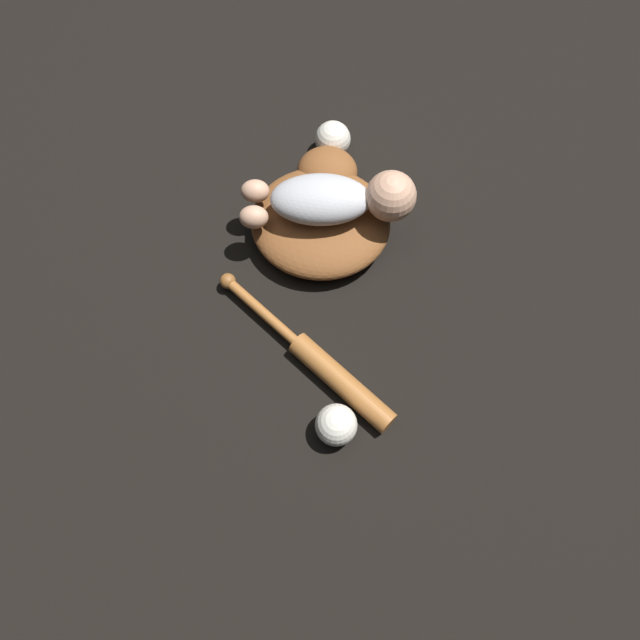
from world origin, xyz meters
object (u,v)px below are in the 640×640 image
at_px(baseball_glove, 322,213).
at_px(baseball_spare, 333,139).
at_px(baby_figure, 339,199).
at_px(baseball_bat, 323,366).
at_px(baseball, 336,425).

relative_size(baseball_glove, baseball_spare, 4.78).
xyz_separation_m(baby_figure, baseball_bat, (-0.11, -0.29, -0.10)).
bearing_deg(baseball, baseball_spare, 74.55).
relative_size(baby_figure, baseball_bat, 0.88).
bearing_deg(baseball_glove, baseball_bat, -105.07).
bearing_deg(baby_figure, baseball, -106.49).
bearing_deg(baby_figure, baseball_spare, 76.60).
height_order(baseball_glove, baseball_spare, baseball_glove).
height_order(baseball_glove, baseball, baseball_glove).
bearing_deg(baby_figure, baseball_bat, -111.08).
relative_size(baseball_bat, baseball_spare, 4.96).
bearing_deg(baseball, baseball_bat, 85.51).
relative_size(baseball_glove, baseball_bat, 0.96).
xyz_separation_m(baseball_bat, baseball, (-0.01, -0.12, 0.02)).
relative_size(baby_figure, baseball_spare, 4.39).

